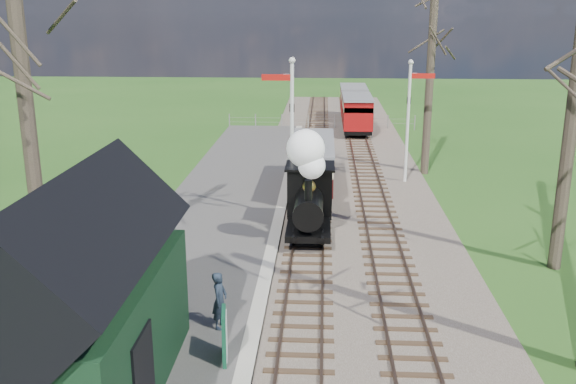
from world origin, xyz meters
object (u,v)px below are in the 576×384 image
object	(u,v)px
locomotive	(309,189)
red_carriage_a	(357,113)
coach	(313,163)
person	(220,300)
semaphore_far	(410,112)
station_shed	(79,304)
red_carriage_b	(353,102)
sign_board	(225,336)
semaphore_near	(290,129)

from	to	relation	value
locomotive	red_carriage_a	bearing A→B (deg)	82.59
coach	person	bearing A→B (deg)	-98.86
semaphore_far	coach	size ratio (longest dim) A/B	0.90
station_shed	red_carriage_b	bearing A→B (deg)	79.06
semaphore_far	sign_board	world-z (taller)	semaphore_far
station_shed	semaphore_near	world-z (taller)	semaphore_near
semaphore_near	semaphore_far	size ratio (longest dim) A/B	1.09
red_carriage_a	sign_board	distance (m)	28.93
red_carriage_b	person	size ratio (longest dim) A/B	3.20
red_carriage_a	red_carriage_b	bearing A→B (deg)	90.00
semaphore_near	red_carriage_a	xyz separation A→B (m)	(3.37, 18.18, -2.23)
person	red_carriage_a	bearing A→B (deg)	2.10
coach	sign_board	size ratio (longest dim) A/B	5.33
locomotive	red_carriage_a	xyz separation A→B (m)	(2.61, 20.07, -0.47)
semaphore_far	red_carriage_a	distance (m)	12.47
semaphore_near	station_shed	bearing A→B (deg)	-106.38
semaphore_near	sign_board	xyz separation A→B (m)	(-0.92, -10.42, -2.82)
locomotive	coach	xyz separation A→B (m)	(0.01, 6.06, -0.49)
station_shed	coach	world-z (taller)	station_shed
station_shed	red_carriage_a	xyz separation A→B (m)	(6.90, 30.19, -0.88)
person	station_shed	bearing A→B (deg)	155.81
coach	sign_board	distance (m)	14.69
semaphore_near	red_carriage_b	size ratio (longest dim) A/B	1.33
coach	semaphore_far	bearing A→B (deg)	22.74
semaphore_near	red_carriage_b	bearing A→B (deg)	81.90
station_shed	semaphore_near	xyz separation A→B (m)	(3.53, 12.00, 1.35)
semaphore_far	person	xyz separation A→B (m)	(-6.41, -14.89, -2.42)
station_shed	sign_board	distance (m)	3.39
red_carriage_b	semaphore_near	bearing A→B (deg)	-98.10
red_carriage_a	sign_board	xyz separation A→B (m)	(-4.28, -28.60, -0.59)
red_carriage_b	sign_board	bearing A→B (deg)	-97.16
red_carriage_a	person	bearing A→B (deg)	-99.72
station_shed	semaphore_far	distance (m)	20.01
coach	sign_board	xyz separation A→B (m)	(-1.68, -14.59, -0.57)
semaphore_far	red_carriage_b	xyz separation A→B (m)	(-1.77, 17.68, -1.96)
semaphore_near	red_carriage_b	xyz separation A→B (m)	(3.37, 23.68, -2.23)
red_carriage_b	sign_board	world-z (taller)	red_carriage_b
locomotive	semaphore_near	bearing A→B (deg)	111.84
red_carriage_a	person	world-z (taller)	red_carriage_a
semaphore_near	red_carriage_a	world-z (taller)	semaphore_near
semaphore_near	red_carriage_b	world-z (taller)	semaphore_near
station_shed	coach	distance (m)	16.75
locomotive	person	world-z (taller)	locomotive
red_carriage_a	sign_board	bearing A→B (deg)	-98.52
coach	semaphore_near	bearing A→B (deg)	-100.46
station_shed	sign_board	xyz separation A→B (m)	(2.61, 1.58, -1.47)
locomotive	red_carriage_a	distance (m)	20.25
locomotive	red_carriage_b	xyz separation A→B (m)	(2.61, 25.57, -0.47)
semaphore_near	coach	world-z (taller)	semaphore_near
locomotive	semaphore_far	bearing A→B (deg)	60.93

